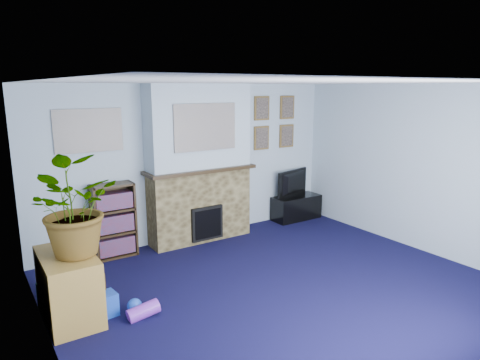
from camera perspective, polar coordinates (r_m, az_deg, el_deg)
floor at (r=5.27m, az=5.68°, el=-14.27°), size 5.00×4.50×0.01m
ceiling at (r=4.71m, az=6.32°, el=12.83°), size 5.00×4.50×0.01m
wall_back at (r=6.70m, az=-6.27°, el=2.35°), size 5.00×0.04×2.40m
wall_left at (r=3.85m, az=-24.45°, el=-6.26°), size 0.04×4.50×2.40m
wall_right at (r=6.69m, az=22.81°, el=1.44°), size 0.04×4.50×2.40m
chimney_breast at (r=6.53m, az=-5.45°, el=1.96°), size 1.72×0.50×2.40m
collage_main at (r=6.26m, az=-4.65°, el=7.04°), size 1.00×0.03×0.68m
collage_left at (r=6.07m, az=-19.53°, el=6.21°), size 0.90×0.03×0.58m
portrait_tl at (r=7.28m, az=2.91°, el=9.53°), size 0.30×0.03×0.40m
portrait_tr at (r=7.62m, az=6.30°, el=9.60°), size 0.30×0.03×0.40m
portrait_bl at (r=7.32m, az=2.87°, el=5.62°), size 0.30×0.03×0.40m
portrait_br at (r=7.66m, az=6.21°, el=5.86°), size 0.30×0.03×0.40m
tv_stand at (r=7.82m, az=7.50°, el=-3.58°), size 0.90×0.38×0.43m
television at (r=7.72m, az=7.49°, el=-0.43°), size 0.81×0.31×0.47m
bookshelf at (r=6.26m, az=-16.48°, el=-5.40°), size 0.58×0.28×1.05m
sideboard at (r=4.85m, az=-21.86°, el=-13.01°), size 0.50×0.90×0.70m
potted_plant at (r=4.53m, az=-21.95°, el=-3.56°), size 1.14×1.16×0.97m
mantel_clock at (r=6.48m, az=-5.32°, el=2.21°), size 0.10×0.06×0.14m
mantel_candle at (r=6.60m, az=-3.33°, el=2.52°), size 0.05×0.05×0.17m
mantel_teddy at (r=6.27m, az=-9.22°, el=1.72°), size 0.14×0.14×0.14m
mantel_can at (r=6.85m, az=0.14°, el=2.73°), size 0.06×0.06×0.11m
green_crate at (r=5.18m, az=-23.00°, el=-13.99°), size 0.41×0.34×0.29m
toy_ball at (r=4.85m, az=-13.88°, el=-15.85°), size 0.16×0.16×0.16m
toy_block at (r=4.88m, az=-17.38°, el=-15.65°), size 0.22×0.22×0.25m
toy_tube at (r=4.76m, az=-12.75°, el=-16.68°), size 0.35×0.15×0.20m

